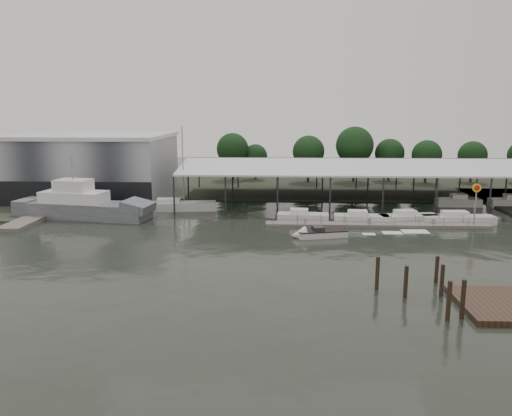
{
  "coord_description": "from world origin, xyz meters",
  "views": [
    {
      "loc": [
        2.22,
        -51.69,
        14.58
      ],
      "look_at": [
        -0.19,
        8.78,
        2.5
      ],
      "focal_mm": 35.0,
      "sensor_mm": 36.0,
      "label": 1
    }
  ],
  "objects_px": {
    "shell_fuel_sign": "(476,196)",
    "speedboat_underway": "(317,234)",
    "white_sailboat": "(179,206)",
    "grey_trawler": "(83,206)"
  },
  "relations": [
    {
      "from": "shell_fuel_sign",
      "to": "white_sailboat",
      "type": "bearing_deg",
      "value": 166.69
    },
    {
      "from": "grey_trawler",
      "to": "white_sailboat",
      "type": "height_order",
      "value": "white_sailboat"
    },
    {
      "from": "grey_trawler",
      "to": "speedboat_underway",
      "type": "distance_m",
      "value": 32.38
    },
    {
      "from": "white_sailboat",
      "to": "speedboat_underway",
      "type": "distance_m",
      "value": 23.99
    },
    {
      "from": "speedboat_underway",
      "to": "shell_fuel_sign",
      "type": "bearing_deg",
      "value": -178.63
    },
    {
      "from": "shell_fuel_sign",
      "to": "white_sailboat",
      "type": "height_order",
      "value": "white_sailboat"
    },
    {
      "from": "grey_trawler",
      "to": "speedboat_underway",
      "type": "relative_size",
      "value": 1.14
    },
    {
      "from": "grey_trawler",
      "to": "white_sailboat",
      "type": "relative_size",
      "value": 1.6
    },
    {
      "from": "white_sailboat",
      "to": "shell_fuel_sign",
      "type": "bearing_deg",
      "value": -20.17
    },
    {
      "from": "shell_fuel_sign",
      "to": "speedboat_underway",
      "type": "distance_m",
      "value": 21.01
    }
  ]
}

